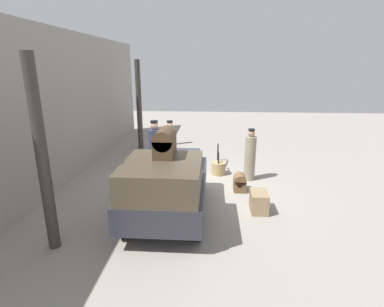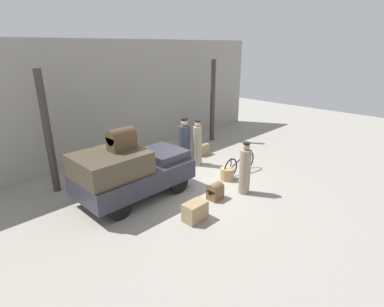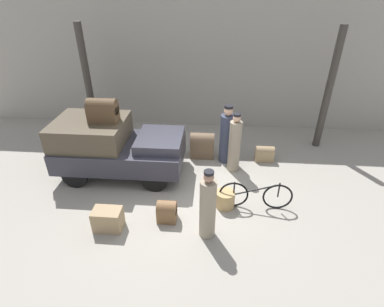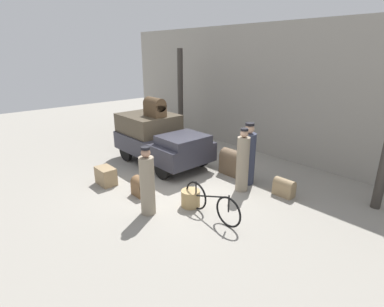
{
  "view_description": "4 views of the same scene",
  "coord_description": "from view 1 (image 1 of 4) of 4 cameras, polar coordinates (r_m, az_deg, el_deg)",
  "views": [
    {
      "loc": [
        -8.28,
        -0.39,
        3.46
      ],
      "look_at": [
        0.2,
        0.2,
        0.95
      ],
      "focal_mm": 28.0,
      "sensor_mm": 36.0,
      "label": 1
    },
    {
      "loc": [
        -6.35,
        -6.21,
        4.29
      ],
      "look_at": [
        0.2,
        0.2,
        0.95
      ],
      "focal_mm": 28.0,
      "sensor_mm": 36.0,
      "label": 2
    },
    {
      "loc": [
        0.72,
        -6.26,
        4.77
      ],
      "look_at": [
        0.2,
        0.2,
        0.95
      ],
      "focal_mm": 28.0,
      "sensor_mm": 36.0,
      "label": 3
    },
    {
      "loc": [
        5.95,
        -4.92,
        3.59
      ],
      "look_at": [
        0.2,
        0.2,
        0.95
      ],
      "focal_mm": 28.0,
      "sensor_mm": 36.0,
      "label": 4
    }
  ],
  "objects": [
    {
      "name": "ground_plane",
      "position": [
        8.98,
        1.19,
        -6.21
      ],
      "size": [
        30.0,
        30.0,
        0.0
      ],
      "primitive_type": "plane",
      "color": "gray"
    },
    {
      "name": "station_building_facade",
      "position": [
        9.48,
        -24.38,
        7.67
      ],
      "size": [
        16.0,
        0.15,
        4.5
      ],
      "color": "gray",
      "rests_on": "ground"
    },
    {
      "name": "canopy_pillar_left",
      "position": [
        6.08,
        -26.64,
        -0.7
      ],
      "size": [
        0.22,
        0.22,
        3.7
      ],
      "color": "#38332D",
      "rests_on": "ground"
    },
    {
      "name": "canopy_pillar_right",
      "position": [
        12.86,
        -10.05,
        8.99
      ],
      "size": [
        0.22,
        0.22,
        3.7
      ],
      "color": "#38332D",
      "rests_on": "ground"
    },
    {
      "name": "truck",
      "position": [
        6.93,
        -4.79,
        -5.69
      ],
      "size": [
        3.37,
        1.74,
        1.56
      ],
      "color": "black",
      "rests_on": "ground"
    },
    {
      "name": "bicycle",
      "position": [
        10.51,
        4.99,
        -0.78
      ],
      "size": [
        1.72,
        0.04,
        0.74
      ],
      "color": "black",
      "rests_on": "ground"
    },
    {
      "name": "wicker_basket",
      "position": [
        9.89,
        5.05,
        -2.83
      ],
      "size": [
        0.46,
        0.46,
        0.41
      ],
      "color": "tan",
      "rests_on": "ground"
    },
    {
      "name": "conductor_in_dark_uniform",
      "position": [
        10.05,
        -4.16,
        1.05
      ],
      "size": [
        0.33,
        0.33,
        1.73
      ],
      "color": "gray",
      "rests_on": "ground"
    },
    {
      "name": "porter_lifting_near_truck",
      "position": [
        9.42,
        11.0,
        -0.6
      ],
      "size": [
        0.34,
        0.34,
        1.63
      ],
      "color": "gray",
      "rests_on": "ground"
    },
    {
      "name": "porter_with_bicycle",
      "position": [
        9.93,
        -7.05,
        0.8
      ],
      "size": [
        0.41,
        0.41,
        1.76
      ],
      "color": "#33384C",
      "rests_on": "ground"
    },
    {
      "name": "suitcase_tan_flat",
      "position": [
        7.6,
        12.61,
        -8.96
      ],
      "size": [
        0.62,
        0.4,
        0.5
      ],
      "color": "#937A56",
      "rests_on": "ground"
    },
    {
      "name": "trunk_wicker_pale",
      "position": [
        8.68,
        9.07,
        -5.46
      ],
      "size": [
        0.43,
        0.35,
        0.51
      ],
      "color": "brown",
      "rests_on": "ground"
    },
    {
      "name": "trunk_large_brown",
      "position": [
        11.2,
        -6.32,
        -0.38
      ],
      "size": [
        0.53,
        0.29,
        0.47
      ],
      "color": "#937A56",
      "rests_on": "ground"
    },
    {
      "name": "suitcase_black_upright",
      "position": [
        9.42,
        -8.92,
        -2.69
      ],
      "size": [
        0.71,
        0.43,
        0.78
      ],
      "color": "brown",
      "rests_on": "ground"
    },
    {
      "name": "trunk_on_truck_roof",
      "position": [
        6.45,
        -5.23,
        2.07
      ],
      "size": [
        0.74,
        0.42,
        0.61
      ],
      "color": "#4C3823",
      "rests_on": "truck"
    }
  ]
}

